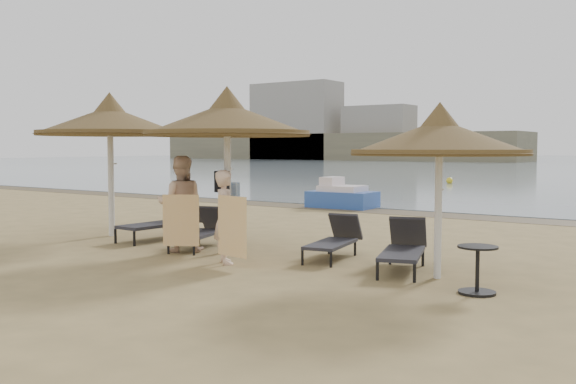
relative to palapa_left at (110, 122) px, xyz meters
The scene contains 19 objects.
ground 4.77m from the palapa_left, 15.65° to the right, with size 160.00×160.00×0.00m, color #9A824D.
wet_sand_strip 9.51m from the palapa_left, 64.72° to the left, with size 200.00×1.60×0.01m, color brown.
far_shore 79.60m from the palapa_left, 105.43° to the left, with size 150.00×54.80×12.00m.
palapa_left is the anchor object (origin of this frame).
palapa_center 3.53m from the palapa_left, ahead, with size 3.08×3.08×3.05m.
palapa_right 7.61m from the palapa_left, ahead, with size 2.62×2.62×2.60m.
lounger_far_left 2.49m from the palapa_left, 14.78° to the left, with size 0.75×2.00×0.88m.
lounger_near_left 3.47m from the palapa_left, ahead, with size 1.04×1.79×0.76m.
lounger_near_right 5.88m from the palapa_left, ahead, with size 0.85×1.74×0.74m.
lounger_far_right 7.22m from the palapa_left, ahead, with size 1.11×1.87×0.80m.
side_table 8.75m from the palapa_left, ahead, with size 0.53×0.53×0.64m.
person_left 3.18m from the palapa_left, 13.68° to the right, with size 0.95×0.62×2.07m, color #DAB293.
person_right 4.67m from the palapa_left, 14.97° to the right, with size 0.83×0.54×1.81m, color #DAB293.
towel_left 3.75m from the palapa_left, 18.20° to the right, with size 0.58×0.34×0.92m.
towel_right 5.13m from the palapa_left, 16.78° to the right, with size 0.69×0.13×0.98m.
bag_patterned 3.78m from the palapa_left, ahead, with size 0.28×0.16×0.34m.
bag_dark 3.73m from the palapa_left, ahead, with size 0.28×0.12×0.39m.
pedal_boat 8.90m from the palapa_left, 84.66° to the left, with size 2.15×1.31×0.98m.
buoy_left 23.71m from the palapa_left, 93.09° to the left, with size 0.34×0.34×0.34m, color yellow.
Camera 1 is at (7.25, -8.13, 1.94)m, focal length 40.00 mm.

